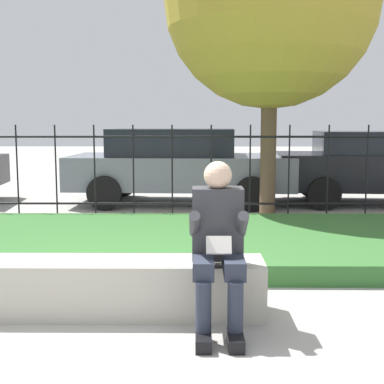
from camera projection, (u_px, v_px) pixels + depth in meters
ground_plane at (114, 314)px, 4.28m from camera, size 60.00×60.00×0.00m
stone_bench at (91, 290)px, 4.26m from camera, size 2.75×0.47×0.44m
person_seated_reader at (218, 239)px, 3.93m from camera, size 0.42×0.73×1.24m
grass_berm at (141, 242)px, 6.39m from camera, size 9.05×2.89×0.20m
iron_fence at (153, 172)px, 8.07m from camera, size 7.05×0.03×1.49m
car_parked_center at (179, 164)px, 10.09m from camera, size 4.22×2.13×1.41m
car_parked_right at (382, 166)px, 9.99m from camera, size 4.05×2.08×1.36m
tree_behind_fence at (271, 2)px, 8.37m from camera, size 3.36×3.36×5.09m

